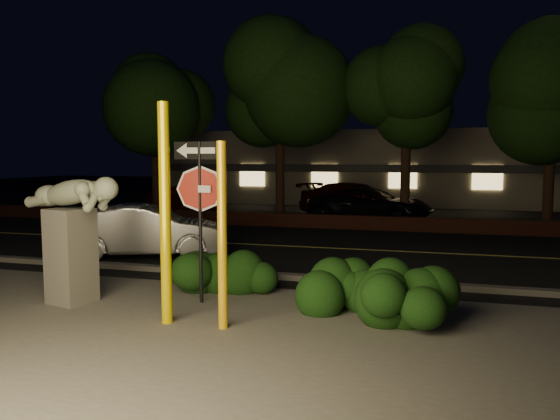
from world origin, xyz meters
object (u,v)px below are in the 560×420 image
object	(u,v)px
parked_car_darkred	(356,201)
signpost	(200,189)
parked_car_dark	(371,205)
yellow_pole_right	(222,237)
silver_sedan	(146,231)
parked_car_red	(185,200)
yellow_pole_left	(165,215)
sculpture	(71,225)

from	to	relation	value
parked_car_darkred	signpost	bearing A→B (deg)	-162.85
parked_car_darkred	parked_car_dark	xyz separation A→B (m)	(0.74, -1.15, -0.06)
yellow_pole_right	parked_car_darkred	xyz separation A→B (m)	(-0.16, 15.58, -0.68)
silver_sedan	parked_car_dark	bearing A→B (deg)	-49.27
signpost	parked_car_red	xyz separation A→B (m)	(-6.87, 13.59, -1.37)
yellow_pole_left	sculpture	bearing A→B (deg)	163.97
yellow_pole_left	parked_car_dark	size ratio (longest dim) A/B	0.70
parked_car_darkred	yellow_pole_left	bearing A→B (deg)	-162.71
signpost	parked_car_dark	xyz separation A→B (m)	(1.49, 13.19, -1.36)
yellow_pole_left	parked_car_darkred	world-z (taller)	yellow_pole_left
yellow_pole_left	signpost	distance (m)	1.28
signpost	parked_car_red	world-z (taller)	signpost
silver_sedan	yellow_pole_left	bearing A→B (deg)	-169.93
parked_car_dark	silver_sedan	bearing A→B (deg)	166.12
yellow_pole_left	yellow_pole_right	distance (m)	0.99
sculpture	parked_car_red	size ratio (longest dim) A/B	0.57
signpost	silver_sedan	bearing A→B (deg)	131.74
yellow_pole_right	signpost	distance (m)	1.67
yellow_pole_left	sculpture	distance (m)	2.27
signpost	parked_car_dark	distance (m)	13.34
signpost	parked_car_darkred	distance (m)	14.42
sculpture	parked_car_dark	distance (m)	14.30
yellow_pole_right	signpost	size ratio (longest dim) A/B	0.99
yellow_pole_right	sculpture	size ratio (longest dim) A/B	1.25
parked_car_red	parked_car_darkred	xyz separation A→B (m)	(7.62, 0.75, 0.06)
parked_car_red	parked_car_dark	distance (m)	8.37
yellow_pole_left	sculpture	xyz separation A→B (m)	(-2.16, 0.62, -0.31)
yellow_pole_left	silver_sedan	bearing A→B (deg)	122.62
parked_car_red	parked_car_dark	size ratio (longest dim) A/B	0.81
yellow_pole_right	parked_car_dark	xyz separation A→B (m)	(0.57, 14.43, -0.74)
signpost	parked_car_dark	bearing A→B (deg)	84.73
parked_car_dark	yellow_pole_left	bearing A→B (deg)	-173.16
yellow_pole_left	silver_sedan	distance (m)	6.06
parked_car_red	parked_car_dark	xyz separation A→B (m)	(8.36, -0.40, 0.01)
yellow_pole_left	parked_car_red	world-z (taller)	yellow_pole_left
silver_sedan	parked_car_red	xyz separation A→B (m)	(-3.63, 9.80, -0.00)
parked_car_dark	parked_car_red	bearing A→B (deg)	100.09
yellow_pole_right	sculpture	distance (m)	3.17
signpost	sculpture	bearing A→B (deg)	-163.12
parked_car_darkred	sculpture	bearing A→B (deg)	-170.97
silver_sedan	parked_car_dark	world-z (taller)	parked_car_dark
parked_car_red	parked_car_darkred	bearing A→B (deg)	-64.15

